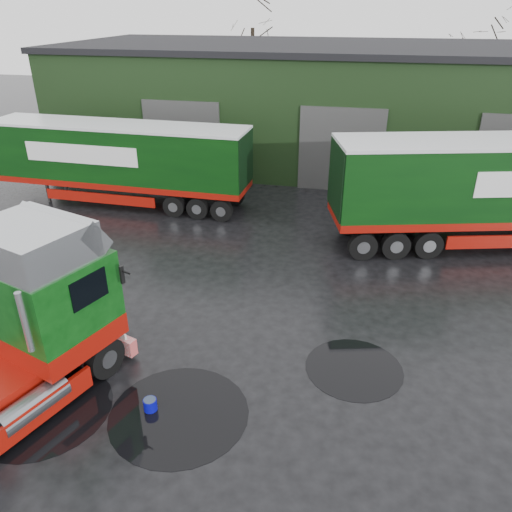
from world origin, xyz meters
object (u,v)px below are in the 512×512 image
at_px(lorry_right, 496,193).
at_px(wash_bucket, 150,405).
at_px(trailer_left, 120,164).
at_px(tree_back_b, 472,75).
at_px(tree_back_a, 253,55).
at_px(warehouse, 350,103).

height_order(lorry_right, wash_bucket, lorry_right).
relative_size(lorry_right, wash_bucket, 50.36).
relative_size(trailer_left, tree_back_b, 1.57).
bearing_deg(tree_back_a, wash_bucket, -81.19).
distance_m(lorry_right, tree_back_a, 25.38).
distance_m(wash_bucket, tree_back_b, 34.11).
bearing_deg(wash_bucket, warehouse, 82.20).
distance_m(trailer_left, tree_back_b, 26.64).
distance_m(lorry_right, wash_bucket, 14.42).
distance_m(warehouse, trailer_left, 13.86).
bearing_deg(tree_back_b, tree_back_a, 180.00).
bearing_deg(trailer_left, lorry_right, -92.56).
relative_size(warehouse, lorry_right, 2.09).
distance_m(warehouse, lorry_right, 12.58).
relative_size(trailer_left, lorry_right, 0.76).
bearing_deg(warehouse, tree_back_b, 51.34).
distance_m(wash_bucket, tree_back_a, 32.79).
height_order(warehouse, lorry_right, warehouse).
xyz_separation_m(lorry_right, wash_bucket, (-9.02, -11.08, -1.89)).
relative_size(trailer_left, wash_bucket, 38.41).
height_order(lorry_right, tree_back_a, tree_back_a).
distance_m(trailer_left, wash_bucket, 13.81).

